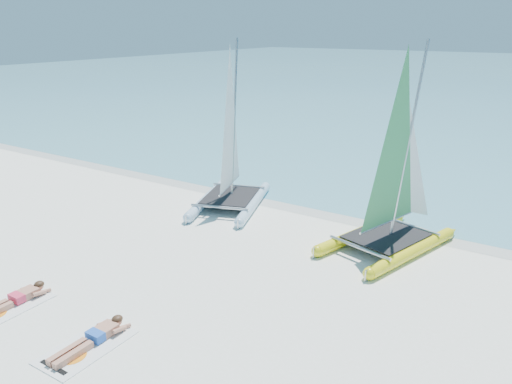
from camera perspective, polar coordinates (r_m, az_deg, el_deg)
ground at (r=13.20m, az=-5.93°, el=-8.63°), size 140.00×140.00×0.00m
wet_sand_strip at (r=17.45m, az=5.32°, el=-1.66°), size 140.00×1.40×0.01m
catamaran_blue at (r=17.09m, az=-2.97°, el=4.02°), size 3.30×4.68×5.79m
catamaran_yellow at (r=14.45m, az=16.10°, el=1.06°), size 3.16×4.72×5.86m
towel_a at (r=12.74m, az=-26.47°, el=-11.67°), size 1.00×1.85×0.02m
sunbather_a at (r=12.77m, az=-25.80°, el=-10.94°), size 0.37×1.73×0.26m
towel_b at (r=10.77m, az=-18.79°, el=-16.41°), size 1.00×1.85×0.02m
sunbather_b at (r=10.80m, az=-18.04°, el=-15.50°), size 0.37×1.73×0.26m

